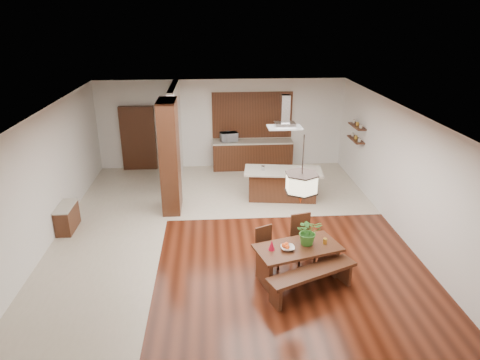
{
  "coord_description": "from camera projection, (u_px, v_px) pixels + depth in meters",
  "views": [
    {
      "loc": [
        -0.33,
        -9.17,
        4.88
      ],
      "look_at": [
        0.3,
        0.0,
        1.25
      ],
      "focal_mm": 32.0,
      "sensor_mm": 36.0,
      "label": 1
    }
  ],
  "objects": [
    {
      "name": "room_shell",
      "position": [
        227.0,
        147.0,
        9.57
      ],
      "size": [
        9.0,
        9.04,
        2.92
      ],
      "color": "#331309",
      "rests_on": "ground"
    },
    {
      "name": "tile_hallway",
      "position": [
        112.0,
        232.0,
        10.15
      ],
      "size": [
        2.5,
        9.0,
        0.01
      ],
      "primitive_type": "cube",
      "color": "beige",
      "rests_on": "ground"
    },
    {
      "name": "tile_kitchen",
      "position": [
        266.0,
        187.0,
        12.72
      ],
      "size": [
        5.5,
        4.0,
        0.01
      ],
      "primitive_type": "cube",
      "color": "beige",
      "rests_on": "ground"
    },
    {
      "name": "soffit_band",
      "position": [
        226.0,
        110.0,
        9.26
      ],
      "size": [
        8.0,
        9.0,
        0.02
      ],
      "primitive_type": "cube",
      "color": "#422510",
      "rests_on": "room_shell"
    },
    {
      "name": "partition_pier",
      "position": [
        170.0,
        157.0,
        10.82
      ],
      "size": [
        0.45,
        1.0,
        2.9
      ],
      "primitive_type": "cube",
      "color": "black",
      "rests_on": "ground"
    },
    {
      "name": "partition_stub",
      "position": [
        176.0,
        135.0,
        12.76
      ],
      "size": [
        0.18,
        2.4,
        2.9
      ],
      "primitive_type": "cube",
      "color": "silver",
      "rests_on": "ground"
    },
    {
      "name": "hallway_console",
      "position": [
        67.0,
        218.0,
        10.15
      ],
      "size": [
        0.37,
        0.88,
        0.63
      ],
      "primitive_type": "cube",
      "color": "black",
      "rests_on": "ground"
    },
    {
      "name": "hallway_doorway",
      "position": [
        138.0,
        138.0,
        13.85
      ],
      "size": [
        1.1,
        0.2,
        2.1
      ],
      "primitive_type": "cube",
      "color": "black",
      "rests_on": "ground"
    },
    {
      "name": "rear_counter",
      "position": [
        252.0,
        155.0,
        14.11
      ],
      "size": [
        2.6,
        0.62,
        0.95
      ],
      "color": "black",
      "rests_on": "ground"
    },
    {
      "name": "kitchen_window",
      "position": [
        252.0,
        115.0,
        13.88
      ],
      "size": [
        2.6,
        0.08,
        1.5
      ],
      "primitive_type": "cube",
      "color": "#905C2B",
      "rests_on": "room_shell"
    },
    {
      "name": "shelf_lower",
      "position": [
        356.0,
        140.0,
        12.47
      ],
      "size": [
        0.26,
        0.9,
        0.04
      ],
      "primitive_type": "cube",
      "color": "black",
      "rests_on": "room_shell"
    },
    {
      "name": "shelf_upper",
      "position": [
        357.0,
        126.0,
        12.32
      ],
      "size": [
        0.26,
        0.9,
        0.04
      ],
      "primitive_type": "cube",
      "color": "black",
      "rests_on": "room_shell"
    },
    {
      "name": "dining_table",
      "position": [
        297.0,
        255.0,
        8.27
      ],
      "size": [
        1.78,
        1.24,
        0.68
      ],
      "rotation": [
        0.0,
        0.0,
        0.29
      ],
      "color": "black",
      "rests_on": "ground"
    },
    {
      "name": "dining_bench",
      "position": [
        312.0,
        282.0,
        7.85
      ],
      "size": [
        1.79,
        1.08,
        0.5
      ],
      "primitive_type": null,
      "rotation": [
        0.0,
        0.0,
        0.42
      ],
      "color": "black",
      "rests_on": "ground"
    },
    {
      "name": "dining_chair_left",
      "position": [
        268.0,
        249.0,
        8.59
      ],
      "size": [
        0.51,
        0.51,
        0.87
      ],
      "primitive_type": null,
      "rotation": [
        0.0,
        0.0,
        0.44
      ],
      "color": "black",
      "rests_on": "ground"
    },
    {
      "name": "dining_chair_right",
      "position": [
        304.0,
        239.0,
        8.83
      ],
      "size": [
        0.53,
        0.53,
        0.99
      ],
      "primitive_type": null,
      "rotation": [
        0.0,
        0.0,
        0.24
      ],
      "color": "black",
      "rests_on": "ground"
    },
    {
      "name": "pendant_lantern",
      "position": [
        302.0,
        170.0,
        7.63
      ],
      "size": [
        0.64,
        0.64,
        1.31
      ],
      "primitive_type": null,
      "color": "beige",
      "rests_on": "room_shell"
    },
    {
      "name": "foliage_plant",
      "position": [
        309.0,
        232.0,
        8.2
      ],
      "size": [
        0.49,
        0.43,
        0.54
      ],
      "primitive_type": "imported",
      "rotation": [
        0.0,
        0.0,
        -0.0
      ],
      "color": "#316D24",
      "rests_on": "dining_table"
    },
    {
      "name": "fruit_bowl",
      "position": [
        288.0,
        248.0,
        8.1
      ],
      "size": [
        0.26,
        0.26,
        0.06
      ],
      "primitive_type": "imported",
      "rotation": [
        0.0,
        0.0,
        0.0
      ],
      "color": "beige",
      "rests_on": "dining_table"
    },
    {
      "name": "napkin_cone",
      "position": [
        272.0,
        245.0,
        8.06
      ],
      "size": [
        0.17,
        0.17,
        0.2
      ],
      "primitive_type": "cone",
      "rotation": [
        0.0,
        0.0,
        0.38
      ],
      "color": "#AD0C24",
      "rests_on": "dining_table"
    },
    {
      "name": "gold_ornament",
      "position": [
        325.0,
        241.0,
        8.29
      ],
      "size": [
        0.1,
        0.1,
        0.11
      ],
      "primitive_type": "cylinder",
      "rotation": [
        0.0,
        0.0,
        0.35
      ],
      "color": "gold",
      "rests_on": "dining_table"
    },
    {
      "name": "kitchen_island",
      "position": [
        282.0,
        184.0,
        11.8
      ],
      "size": [
        2.2,
        1.18,
        0.87
      ],
      "rotation": [
        0.0,
        0.0,
        -0.13
      ],
      "color": "black",
      "rests_on": "ground"
    },
    {
      "name": "range_hood",
      "position": [
        285.0,
        112.0,
        11.06
      ],
      "size": [
        0.9,
        0.55,
        0.87
      ],
      "primitive_type": null,
      "color": "silver",
      "rests_on": "room_shell"
    },
    {
      "name": "island_cup",
      "position": [
        298.0,
        169.0,
        11.55
      ],
      "size": [
        0.17,
        0.17,
        0.1
      ],
      "primitive_type": "imported",
      "rotation": [
        0.0,
        0.0,
        0.42
      ],
      "color": "silver",
      "rests_on": "kitchen_island"
    },
    {
      "name": "microwave",
      "position": [
        229.0,
        137.0,
        13.85
      ],
      "size": [
        0.6,
        0.48,
        0.3
      ],
      "primitive_type": "imported",
      "rotation": [
        0.0,
        0.0,
        0.24
      ],
      "color": "silver",
      "rests_on": "rear_counter"
    }
  ]
}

